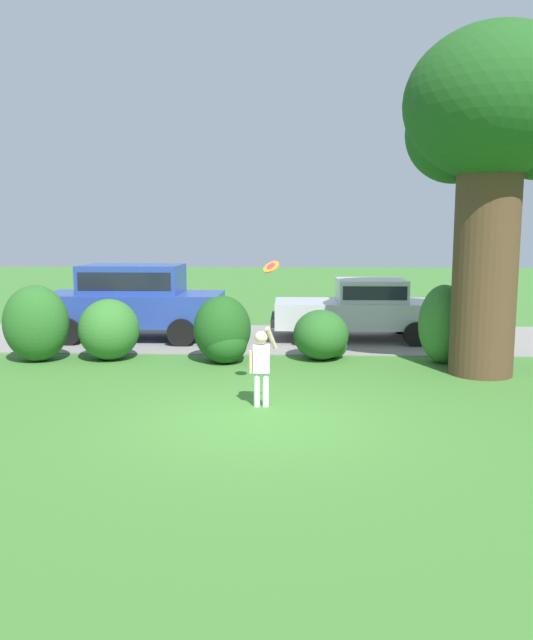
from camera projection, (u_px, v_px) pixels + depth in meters
The scene contains 12 objects.
ground_plane at pixel (260, 419), 9.13m from camera, with size 80.00×80.00×0.00m, color #3D752D.
driveway_strip at pixel (273, 338), 16.05m from camera, with size 28.00×4.40×0.02m, color gray.
oak_tree_large at pixel (493, 130), 11.52m from camera, with size 3.52×3.40×6.48m.
shrub_near_tree at pixel (36, 323), 13.15m from camera, with size 1.38×1.17×1.63m.
shrub_centre_left at pixel (109, 329), 13.33m from camera, with size 1.29×1.29×1.32m.
shrub_centre at pixel (223, 333), 13.09m from camera, with size 1.22×1.25×1.41m.
shrub_centre_right at pixel (322, 336), 13.40m from camera, with size 1.19×1.30×1.08m.
shrub_far_end at pixel (444, 324), 12.95m from camera, with size 1.04×1.14×1.66m.
parked_sedan at pixel (362, 307), 15.75m from camera, with size 4.41×2.11×1.56m.
parked_suv at pixel (133, 298), 15.77m from camera, with size 4.71×2.12×1.92m.
child_thrower at pixel (261, 362), 9.71m from camera, with size 0.45×0.28×1.29m.
frisbee at pixel (271, 267), 10.21m from camera, with size 0.32×0.26×0.27m.
Camera 1 is at (0.45, -8.82, 2.74)m, focal length 34.77 mm.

